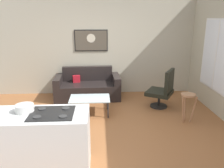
{
  "coord_description": "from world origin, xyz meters",
  "views": [
    {
      "loc": [
        -0.11,
        -4.2,
        2.2
      ],
      "look_at": [
        0.18,
        0.9,
        0.7
      ],
      "focal_mm": 36.78,
      "sensor_mm": 36.0,
      "label": 1
    }
  ],
  "objects_px": {
    "couch": "(88,88)",
    "mixing_bowl": "(25,108)",
    "armchair": "(163,90)",
    "bar_stool": "(188,101)",
    "coffee_table": "(90,99)",
    "wall_painting": "(91,40)"
  },
  "relations": [
    {
      "from": "couch",
      "to": "mixing_bowl",
      "type": "height_order",
      "value": "mixing_bowl"
    },
    {
      "from": "couch",
      "to": "armchair",
      "type": "bearing_deg",
      "value": -24.0
    },
    {
      "from": "armchair",
      "to": "bar_stool",
      "type": "xyz_separation_m",
      "value": [
        0.31,
        -0.84,
        0.03
      ]
    },
    {
      "from": "coffee_table",
      "to": "couch",
      "type": "bearing_deg",
      "value": 95.12
    },
    {
      "from": "armchair",
      "to": "wall_painting",
      "type": "distance_m",
      "value": 2.45
    },
    {
      "from": "couch",
      "to": "bar_stool",
      "type": "height_order",
      "value": "couch"
    },
    {
      "from": "coffee_table",
      "to": "wall_painting",
      "type": "distance_m",
      "value": 1.97
    },
    {
      "from": "armchair",
      "to": "bar_stool",
      "type": "relative_size",
      "value": 1.53
    },
    {
      "from": "bar_stool",
      "to": "armchair",
      "type": "bearing_deg",
      "value": 110.03
    },
    {
      "from": "armchair",
      "to": "mixing_bowl",
      "type": "relative_size",
      "value": 3.82
    },
    {
      "from": "armchair",
      "to": "bar_stool",
      "type": "bearing_deg",
      "value": -69.97
    },
    {
      "from": "armchair",
      "to": "couch",
      "type": "bearing_deg",
      "value": 156.0
    },
    {
      "from": "armchair",
      "to": "mixing_bowl",
      "type": "bearing_deg",
      "value": -139.1
    },
    {
      "from": "mixing_bowl",
      "to": "wall_painting",
      "type": "xyz_separation_m",
      "value": [
        0.83,
        3.53,
        0.59
      ]
    },
    {
      "from": "armchair",
      "to": "wall_painting",
      "type": "xyz_separation_m",
      "value": [
        -1.78,
        1.26,
        1.09
      ]
    },
    {
      "from": "coffee_table",
      "to": "wall_painting",
      "type": "bearing_deg",
      "value": 89.51
    },
    {
      "from": "mixing_bowl",
      "to": "wall_painting",
      "type": "relative_size",
      "value": 0.27
    },
    {
      "from": "couch",
      "to": "armchair",
      "type": "relative_size",
      "value": 1.85
    },
    {
      "from": "bar_stool",
      "to": "mixing_bowl",
      "type": "relative_size",
      "value": 2.49
    },
    {
      "from": "armchair",
      "to": "mixing_bowl",
      "type": "xyz_separation_m",
      "value": [
        -2.62,
        -2.27,
        0.51
      ]
    },
    {
      "from": "bar_stool",
      "to": "mixing_bowl",
      "type": "xyz_separation_m",
      "value": [
        -2.92,
        -1.43,
        0.48
      ]
    },
    {
      "from": "coffee_table",
      "to": "armchair",
      "type": "relative_size",
      "value": 0.94
    }
  ]
}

